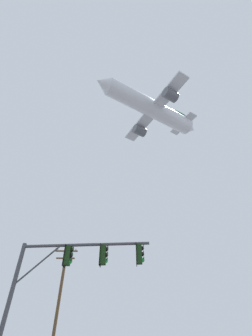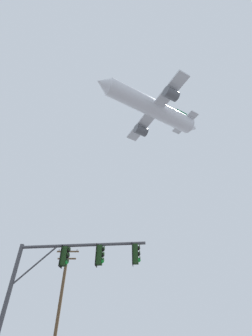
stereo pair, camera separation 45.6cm
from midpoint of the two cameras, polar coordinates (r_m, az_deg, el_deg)
The scene contains 3 objects.
signal_pole_near at distance 12.39m, azimuth -12.87°, elevation -22.75°, with size 6.49×0.91×5.55m.
utility_pole at distance 24.47m, azimuth -14.96°, elevation -28.06°, with size 2.20×0.28×9.50m.
airplane at distance 44.98m, azimuth 6.75°, elevation 14.47°, with size 20.64×15.93×6.06m.
Camera 2 is at (-0.17, -3.48, 1.22)m, focal length 24.81 mm.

